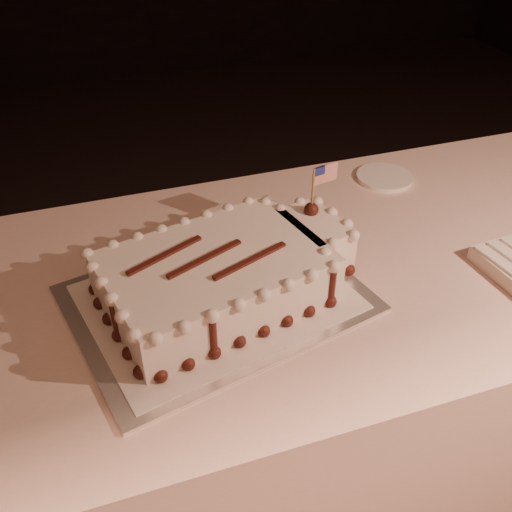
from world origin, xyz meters
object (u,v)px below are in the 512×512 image
object	(u,v)px
sheet_cake	(229,272)
side_plate	(384,177)
cake_board	(217,299)
banquet_table	(314,380)

from	to	relation	value
sheet_cake	side_plate	bearing A→B (deg)	31.36
cake_board	sheet_cake	xyz separation A→B (m)	(0.03, 0.01, 0.05)
banquet_table	cake_board	bearing A→B (deg)	-169.24
banquet_table	cake_board	distance (m)	0.46
cake_board	banquet_table	bearing A→B (deg)	-2.17
banquet_table	cake_board	size ratio (longest dim) A/B	4.51
banquet_table	sheet_cake	distance (m)	0.49
banquet_table	sheet_cake	xyz separation A→B (m)	(-0.22, -0.04, 0.43)
cake_board	sheet_cake	world-z (taller)	sheet_cake
cake_board	sheet_cake	bearing A→B (deg)	0.17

